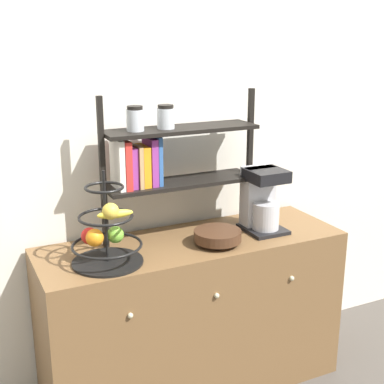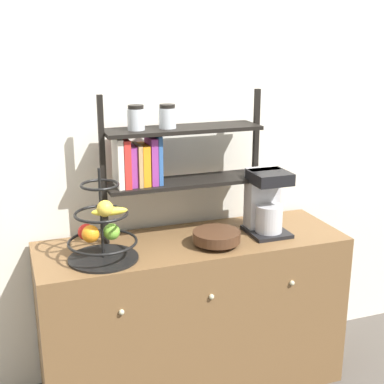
# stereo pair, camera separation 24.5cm
# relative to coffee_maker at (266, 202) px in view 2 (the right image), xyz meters

# --- Properties ---
(wall_back) EXTENTS (7.00, 0.05, 2.60)m
(wall_back) POSITION_rel_coffee_maker_xyz_m (-0.37, 0.30, 0.36)
(wall_back) COLOR silver
(wall_back) RESTS_ON ground_plane
(sideboard) EXTENTS (1.46, 0.50, 0.78)m
(sideboard) POSITION_rel_coffee_maker_xyz_m (-0.37, 0.01, -0.55)
(sideboard) COLOR brown
(sideboard) RESTS_ON ground_plane
(coffee_maker) EXTENTS (0.19, 0.22, 0.31)m
(coffee_maker) POSITION_rel_coffee_maker_xyz_m (0.00, 0.00, 0.00)
(coffee_maker) COLOR black
(coffee_maker) RESTS_ON sideboard
(fruit_stand) EXTENTS (0.30, 0.30, 0.41)m
(fruit_stand) POSITION_rel_coffee_maker_xyz_m (-0.81, -0.06, -0.03)
(fruit_stand) COLOR black
(fruit_stand) RESTS_ON sideboard
(wooden_bowl) EXTENTS (0.22, 0.22, 0.07)m
(wooden_bowl) POSITION_rel_coffee_maker_xyz_m (-0.29, -0.08, -0.12)
(wooden_bowl) COLOR #422819
(wooden_bowl) RESTS_ON sideboard
(shelf_hutch) EXTENTS (0.78, 0.20, 0.69)m
(shelf_hutch) POSITION_rel_coffee_maker_xyz_m (-0.49, 0.12, 0.24)
(shelf_hutch) COLOR black
(shelf_hutch) RESTS_ON sideboard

